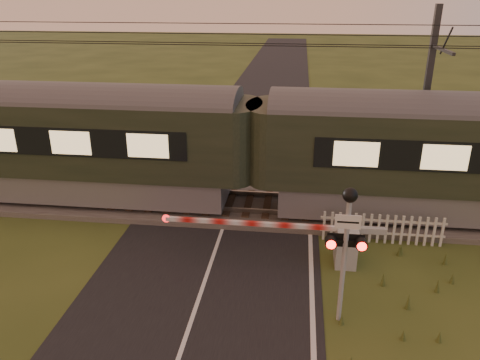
# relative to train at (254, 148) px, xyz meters

# --- Properties ---
(ground) EXTENTS (160.00, 160.00, 0.00)m
(ground) POSITION_rel_train_xyz_m (-0.81, -6.50, -2.21)
(ground) COLOR #334119
(ground) RESTS_ON ground
(road) EXTENTS (6.00, 140.00, 0.03)m
(road) POSITION_rel_train_xyz_m (-0.79, -6.73, -2.20)
(road) COLOR black
(road) RESTS_ON ground
(track_bed) EXTENTS (140.00, 3.40, 0.39)m
(track_bed) POSITION_rel_train_xyz_m (-0.81, 0.00, -2.14)
(track_bed) COLOR #47423D
(track_bed) RESTS_ON ground
(overhead_wires) EXTENTS (120.00, 0.62, 0.62)m
(overhead_wires) POSITION_rel_train_xyz_m (-0.81, 0.00, 3.52)
(overhead_wires) COLOR black
(overhead_wires) RESTS_ON ground
(train) EXTENTS (41.33, 2.85, 3.85)m
(train) POSITION_rel_train_xyz_m (0.00, 0.00, 0.00)
(train) COLOR slate
(train) RESTS_ON ground
(boom_gate) EXTENTS (6.16, 0.87, 1.16)m
(boom_gate) POSITION_rel_train_xyz_m (2.62, -3.15, -1.58)
(boom_gate) COLOR gray
(boom_gate) RESTS_ON ground
(crossing_signal) EXTENTS (0.83, 0.35, 3.28)m
(crossing_signal) POSITION_rel_train_xyz_m (2.53, -5.64, 0.04)
(crossing_signal) COLOR gray
(crossing_signal) RESTS_ON ground
(picket_fence) EXTENTS (3.64, 0.08, 0.93)m
(picket_fence) POSITION_rel_train_xyz_m (4.03, -1.89, -1.74)
(picket_fence) COLOR silver
(picket_fence) RESTS_ON ground
(catenary_mast) EXTENTS (0.21, 2.45, 6.63)m
(catenary_mast) POSITION_rel_train_xyz_m (5.80, 2.22, 1.24)
(catenary_mast) COLOR #2D2D30
(catenary_mast) RESTS_ON ground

